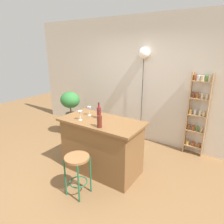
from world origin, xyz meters
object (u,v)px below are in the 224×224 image
at_px(spice_shelf, 198,111).
at_px(bottle_spirits_clear, 99,112).
at_px(bottle_wine_red, 100,121).
at_px(wine_glass_left, 89,109).
at_px(wine_glass_center, 80,113).
at_px(bar_stool, 77,166).
at_px(potted_plant, 70,103).
at_px(pendant_globe_light, 144,54).
at_px(plant_stool, 72,129).

xyz_separation_m(spice_shelf, bottle_spirits_clear, (-1.33, -1.46, 0.13)).
xyz_separation_m(bottle_wine_red, wine_glass_left, (-0.49, 0.35, 0.01)).
bearing_deg(bottle_spirits_clear, wine_glass_center, -131.18).
distance_m(bar_stool, potted_plant, 2.16).
relative_size(bar_stool, wine_glass_center, 3.87).
relative_size(potted_plant, bottle_wine_red, 2.69).
distance_m(bar_stool, pendant_globe_light, 2.70).
height_order(potted_plant, bottle_spirits_clear, bottle_spirits_clear).
bearing_deg(potted_plant, spice_shelf, 15.58).
relative_size(spice_shelf, pendant_globe_light, 0.79).
distance_m(bottle_spirits_clear, wine_glass_left, 0.24).
xyz_separation_m(spice_shelf, pendant_globe_light, (-1.22, 0.02, 1.06)).
xyz_separation_m(bar_stool, bottle_wine_red, (0.09, 0.44, 0.58)).
distance_m(spice_shelf, wine_glass_left, 2.12).
height_order(wine_glass_left, wine_glass_center, same).
bearing_deg(pendant_globe_light, wine_glass_left, -103.76).
xyz_separation_m(potted_plant, bottle_wine_red, (1.64, -1.02, 0.20)).
bearing_deg(potted_plant, plant_stool, 0.00).
distance_m(bar_stool, wine_glass_left, 1.07).
height_order(bar_stool, bottle_spirits_clear, bottle_spirits_clear).
bearing_deg(wine_glass_center, bar_stool, -54.18).
xyz_separation_m(potted_plant, pendant_globe_light, (1.51, 0.78, 1.13)).
height_order(bar_stool, wine_glass_left, wine_glass_left).
bearing_deg(pendant_globe_light, plant_stool, -152.57).
height_order(potted_plant, bottle_wine_red, bottle_wine_red).
relative_size(plant_stool, bottle_wine_red, 1.36).
height_order(potted_plant, pendant_globe_light, pendant_globe_light).
bearing_deg(plant_stool, pendant_globe_light, 27.43).
distance_m(potted_plant, bottle_wine_red, 1.94).
distance_m(potted_plant, wine_glass_center, 1.52).
xyz_separation_m(bar_stool, wine_glass_left, (-0.40, 0.79, 0.60)).
bearing_deg(wine_glass_left, bottle_spirits_clear, -8.30).
bearing_deg(bottle_wine_red, potted_plant, 148.27).
distance_m(bar_stool, spice_shelf, 2.55).
bearing_deg(bottle_spirits_clear, bottle_wine_red, -51.77).
xyz_separation_m(potted_plant, wine_glass_left, (1.15, -0.66, 0.21)).
bearing_deg(plant_stool, spice_shelf, 15.58).
distance_m(bottle_wine_red, pendant_globe_light, 2.03).
height_order(spice_shelf, wine_glass_left, spice_shelf).
bearing_deg(potted_plant, bottle_wine_red, -31.73).
bearing_deg(spice_shelf, plant_stool, -164.42).
distance_m(bar_stool, bottle_wine_red, 0.74).
distance_m(potted_plant, wine_glass_left, 1.34).
xyz_separation_m(bottle_wine_red, wine_glass_center, (-0.46, 0.08, 0.01)).
distance_m(plant_stool, wine_glass_center, 1.75).
relative_size(potted_plant, wine_glass_center, 4.59).
bearing_deg(pendant_globe_light, spice_shelf, -1.00).
bearing_deg(bar_stool, wine_glass_center, 125.82).
bearing_deg(bottle_spirits_clear, wine_glass_left, 171.70).
relative_size(bar_stool, bottle_wine_red, 2.27).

